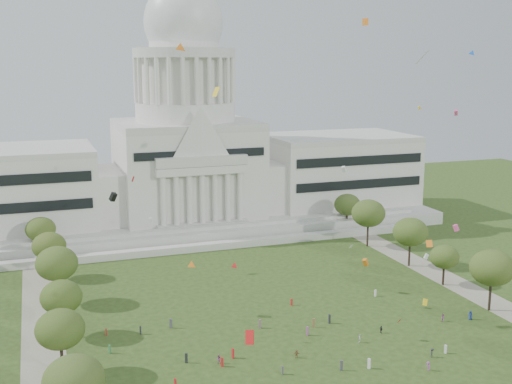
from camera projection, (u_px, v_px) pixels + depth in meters
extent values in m
plane|color=#2E4218|center=(343.00, 379.00, 109.20)|extent=(400.00, 400.00, 0.00)
cube|color=beige|center=(187.00, 217.00, 215.16)|extent=(160.00, 60.00, 4.00)
cube|color=beige|center=(214.00, 246.00, 184.84)|extent=(130.00, 3.00, 2.00)
cube|color=beige|center=(206.00, 234.00, 191.94)|extent=(140.00, 3.00, 5.00)
cube|color=silver|center=(9.00, 190.00, 193.81)|extent=(50.00, 34.00, 22.00)
cube|color=silver|center=(337.00, 170.00, 229.47)|extent=(50.00, 34.00, 22.00)
cube|color=silver|center=(105.00, 195.00, 201.64)|extent=(12.00, 26.00, 16.00)
cube|color=silver|center=(266.00, 184.00, 219.14)|extent=(12.00, 26.00, 16.00)
cube|color=silver|center=(187.00, 170.00, 211.04)|extent=(44.00, 38.00, 28.00)
cube|color=silver|center=(202.00, 170.00, 191.91)|extent=(28.00, 3.00, 2.40)
cube|color=black|center=(7.00, 195.00, 177.51)|extent=(46.00, 0.40, 11.00)
cube|color=black|center=(360.00, 172.00, 213.16)|extent=(46.00, 0.40, 11.00)
cylinder|color=silver|center=(185.00, 111.00, 207.18)|extent=(32.00, 32.00, 6.00)
cylinder|color=silver|center=(185.00, 80.00, 205.18)|extent=(28.00, 28.00, 14.00)
cylinder|color=beige|center=(184.00, 53.00, 203.49)|extent=(32.40, 32.40, 3.00)
cylinder|color=silver|center=(184.00, 35.00, 202.39)|extent=(22.00, 22.00, 8.00)
ellipsoid|color=silver|center=(184.00, 22.00, 201.60)|extent=(25.00, 25.00, 26.20)
cube|color=gray|center=(43.00, 347.00, 121.38)|extent=(8.00, 160.00, 0.04)
cube|color=gray|center=(467.00, 289.00, 152.50)|extent=(8.00, 160.00, 0.04)
ellipsoid|color=#39501E|center=(74.00, 381.00, 90.39)|extent=(8.86, 8.86, 7.25)
cylinder|color=black|center=(62.00, 361.00, 110.06)|extent=(0.56, 0.56, 5.47)
ellipsoid|color=#344D18|center=(60.00, 329.00, 108.91)|extent=(8.42, 8.42, 6.89)
cylinder|color=black|center=(490.00, 297.00, 139.03)|extent=(0.56, 0.56, 6.20)
ellipsoid|color=#3A4F1A|center=(492.00, 268.00, 137.72)|extent=(9.55, 9.55, 7.82)
cylinder|color=black|center=(63.00, 324.00, 125.75)|extent=(0.56, 0.56, 5.27)
ellipsoid|color=#334D16|center=(61.00, 297.00, 124.64)|extent=(8.12, 8.12, 6.65)
cylinder|color=black|center=(443.00, 276.00, 155.03)|extent=(0.56, 0.56, 4.56)
ellipsoid|color=#354F19|center=(445.00, 257.00, 154.07)|extent=(7.01, 7.01, 5.74)
cylinder|color=black|center=(59.00, 291.00, 142.79)|extent=(0.56, 0.56, 6.03)
ellipsoid|color=#37511B|center=(57.00, 263.00, 141.52)|extent=(9.29, 9.29, 7.60)
cylinder|color=black|center=(409.00, 255.00, 169.39)|extent=(0.56, 0.56, 5.97)
ellipsoid|color=#37511A|center=(410.00, 232.00, 168.13)|extent=(9.19, 9.19, 7.52)
cylinder|color=black|center=(50.00, 268.00, 159.68)|extent=(0.56, 0.56, 5.41)
ellipsoid|color=#3D4E18|center=(49.00, 246.00, 158.53)|extent=(8.33, 8.33, 6.81)
cylinder|color=black|center=(368.00, 236.00, 187.58)|extent=(0.56, 0.56, 6.37)
ellipsoid|color=#344B1A|center=(368.00, 213.00, 186.23)|extent=(9.82, 9.82, 8.03)
cylinder|color=black|center=(42.00, 249.00, 175.91)|extent=(0.56, 0.56, 5.32)
ellipsoid|color=#394D19|center=(41.00, 229.00, 174.79)|extent=(8.19, 8.19, 6.70)
cylinder|color=black|center=(347.00, 222.00, 205.06)|extent=(0.56, 0.56, 5.47)
ellipsoid|color=#344A1B|center=(347.00, 205.00, 203.90)|extent=(8.42, 8.42, 6.89)
imported|color=navy|center=(470.00, 315.00, 134.39)|extent=(0.95, 1.11, 1.92)
imported|color=#994C8C|center=(443.00, 318.00, 133.32)|extent=(0.95, 0.98, 1.75)
imported|color=#994C8C|center=(428.00, 366.00, 112.16)|extent=(0.65, 1.14, 1.71)
imported|color=silver|center=(360.00, 338.00, 123.41)|extent=(0.88, 1.15, 1.73)
imported|color=olive|center=(297.00, 354.00, 117.02)|extent=(1.48, 1.36, 1.56)
imported|color=#994C8C|center=(219.00, 359.00, 114.93)|extent=(0.90, 0.71, 1.62)
imported|color=#26262B|center=(432.00, 353.00, 117.24)|extent=(1.09, 1.22, 1.70)
imported|color=#26262B|center=(381.00, 329.00, 127.76)|extent=(0.67, 0.97, 1.52)
cube|color=silver|center=(369.00, 364.00, 112.86)|extent=(0.52, 0.59, 1.90)
cube|color=silver|center=(375.00, 293.00, 147.64)|extent=(0.48, 0.35, 1.64)
cube|color=#B21E1E|center=(175.00, 383.00, 106.46)|extent=(0.39, 0.47, 1.54)
cube|color=#26262B|center=(140.00, 330.00, 127.18)|extent=(0.29, 0.46, 1.71)
cube|color=#4C4C51|center=(171.00, 323.00, 130.11)|extent=(0.60, 0.57, 1.95)
cube|color=#33723F|center=(110.00, 349.00, 118.84)|extent=(0.42, 0.51, 1.66)
cube|color=#4C4C51|center=(282.00, 370.00, 110.82)|extent=(0.30, 0.44, 1.56)
cube|color=olive|center=(314.00, 323.00, 130.53)|extent=(0.58, 0.50, 1.87)
cube|color=#26262B|center=(329.00, 319.00, 132.48)|extent=(0.37, 0.54, 1.94)
cube|color=silver|center=(446.00, 349.00, 118.83)|extent=(0.46, 0.51, 1.65)
cube|color=#994C8C|center=(260.00, 324.00, 130.09)|extent=(0.45, 0.56, 1.82)
cube|color=#4C4C51|center=(341.00, 365.00, 112.20)|extent=(0.58, 0.47, 1.90)
cube|color=#B21E1E|center=(233.00, 353.00, 116.87)|extent=(0.40, 0.54, 1.86)
cube|color=#994C8C|center=(308.00, 331.00, 126.60)|extent=(0.56, 0.55, 1.82)
cube|color=#B21E1E|center=(292.00, 302.00, 142.30)|extent=(0.44, 0.48, 1.53)
cube|color=#B21E1E|center=(222.00, 362.00, 113.67)|extent=(0.46, 0.54, 1.74)
cube|color=#26262B|center=(186.00, 358.00, 115.05)|extent=(0.56, 0.43, 1.85)
cube|color=#B21E1E|center=(106.00, 332.00, 126.53)|extent=(0.29, 0.42, 1.49)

